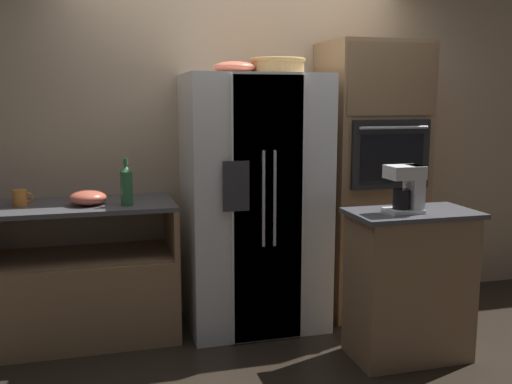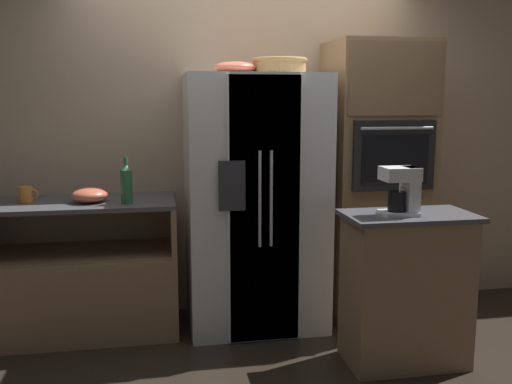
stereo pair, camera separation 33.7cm
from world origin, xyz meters
name	(u,v)px [view 1 (the left image)]	position (x,y,z in m)	size (l,w,h in m)	color
ground_plane	(253,324)	(0.00, 0.00, 0.00)	(20.00, 20.00, 0.00)	black
wall_back	(238,130)	(0.00, 0.43, 1.40)	(12.00, 0.06, 2.80)	tan
counter_left	(56,292)	(-1.36, 0.08, 0.34)	(1.59, 0.63, 0.94)	#93704C
refrigerator	(254,202)	(0.02, 0.03, 0.91)	(0.97, 0.75, 1.81)	silver
wall_oven	(370,179)	(0.95, 0.09, 1.03)	(0.72, 0.67, 2.05)	#93704C
island_counter	(409,284)	(0.83, -0.76, 0.48)	(0.79, 0.46, 0.95)	#93704C
wicker_basket	(278,65)	(0.19, 0.04, 1.87)	(0.39, 0.39, 0.11)	tan
fruit_bowl	(234,67)	(-0.12, 0.03, 1.85)	(0.29, 0.29, 0.08)	#DB664C
bottle_short	(126,185)	(-0.87, -0.06, 1.08)	(0.08, 0.08, 0.31)	#33723F
mug	(20,198)	(-1.55, 0.11, 1.00)	(0.13, 0.09, 0.11)	orange
mixing_bowl	(88,197)	(-1.12, 0.03, 1.00)	(0.24, 0.24, 0.10)	#DB664C
coffee_maker	(408,187)	(0.77, -0.79, 1.11)	(0.21, 0.17, 0.29)	white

